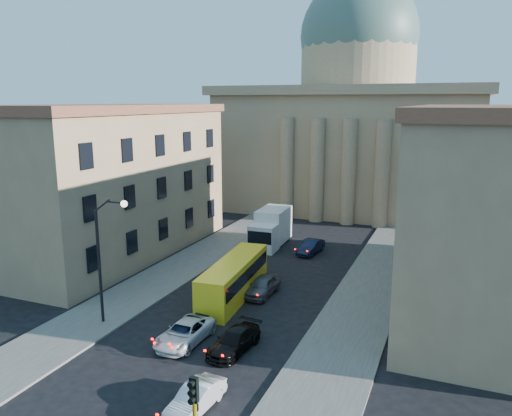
{
  "coord_description": "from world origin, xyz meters",
  "views": [
    {
      "loc": [
        14.34,
        -17.65,
        14.99
      ],
      "look_at": [
        0.57,
        16.18,
        7.17
      ],
      "focal_mm": 35.0,
      "sensor_mm": 36.0,
      "label": 1
    }
  ],
  "objects_px": {
    "street_lamp": "(105,251)",
    "car_right_near": "(196,398)",
    "city_bus": "(234,277)",
    "car_left_near": "(185,330)",
    "box_truck": "(271,229)",
    "traffic_light": "(195,416)"
  },
  "relations": [
    {
      "from": "street_lamp",
      "to": "car_right_near",
      "type": "xyz_separation_m",
      "value": [
        10.21,
        -6.31,
        -4.64
      ]
    },
    {
      "from": "car_right_near",
      "to": "city_bus",
      "type": "distance_m",
      "value": 14.85
    },
    {
      "from": "car_left_near",
      "to": "car_right_near",
      "type": "distance_m",
      "value": 7.6
    },
    {
      "from": "street_lamp",
      "to": "box_truck",
      "type": "height_order",
      "value": "street_lamp"
    },
    {
      "from": "car_right_near",
      "to": "street_lamp",
      "type": "bearing_deg",
      "value": 153.17
    },
    {
      "from": "street_lamp",
      "to": "city_bus",
      "type": "height_order",
      "value": "street_lamp"
    },
    {
      "from": "box_truck",
      "to": "street_lamp",
      "type": "bearing_deg",
      "value": -100.76
    },
    {
      "from": "street_lamp",
      "to": "city_bus",
      "type": "xyz_separation_m",
      "value": [
        5.81,
        7.84,
        -3.72
      ]
    },
    {
      "from": "car_left_near",
      "to": "box_truck",
      "type": "xyz_separation_m",
      "value": [
        -2.51,
        22.29,
        1.09
      ]
    },
    {
      "from": "car_left_near",
      "to": "city_bus",
      "type": "height_order",
      "value": "city_bus"
    },
    {
      "from": "car_left_near",
      "to": "city_bus",
      "type": "distance_m",
      "value": 7.89
    },
    {
      "from": "street_lamp",
      "to": "car_left_near",
      "type": "xyz_separation_m",
      "value": [
        5.97,
        -0.0,
        -4.59
      ]
    },
    {
      "from": "street_lamp",
      "to": "car_left_near",
      "type": "relative_size",
      "value": 2.15
    },
    {
      "from": "city_bus",
      "to": "car_right_near",
      "type": "bearing_deg",
      "value": -77.44
    },
    {
      "from": "car_left_near",
      "to": "traffic_light",
      "type": "bearing_deg",
      "value": -51.86
    },
    {
      "from": "city_bus",
      "to": "box_truck",
      "type": "xyz_separation_m",
      "value": [
        -2.35,
        14.45,
        0.23
      ]
    },
    {
      "from": "street_lamp",
      "to": "city_bus",
      "type": "distance_m",
      "value": 10.45
    },
    {
      "from": "car_left_near",
      "to": "city_bus",
      "type": "bearing_deg",
      "value": 97.11
    },
    {
      "from": "traffic_light",
      "to": "street_lamp",
      "type": "relative_size",
      "value": 0.49
    },
    {
      "from": "traffic_light",
      "to": "car_right_near",
      "type": "bearing_deg",
      "value": 119.19
    },
    {
      "from": "car_left_near",
      "to": "box_truck",
      "type": "distance_m",
      "value": 22.46
    },
    {
      "from": "car_right_near",
      "to": "car_left_near",
      "type": "bearing_deg",
      "value": 128.78
    }
  ]
}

